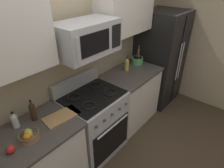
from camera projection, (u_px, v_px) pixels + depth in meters
name	position (u px, v px, depth m)	size (l,w,h in m)	color
wall_back	(69.00, 59.00, 2.40)	(8.00, 0.10, 2.60)	tan
range_oven	(94.00, 122.00, 2.61)	(0.76, 0.68, 1.09)	#B2B5BA
counter_right	(130.00, 96.00, 3.18)	(0.95, 0.64, 0.91)	silver
refrigerator	(160.00, 58.00, 3.56)	(0.79, 0.75, 1.72)	black
wall_right	(209.00, 36.00, 3.31)	(0.10, 8.00, 2.60)	tan
microwave	(87.00, 38.00, 2.02)	(0.71, 0.44, 0.36)	#B2B5BA
upper_cabinets_right	(125.00, 9.00, 2.59)	(0.94, 0.34, 0.66)	silver
utensil_crock	(137.00, 60.00, 3.20)	(0.19, 0.19, 0.31)	#59AD66
fruit_basket	(29.00, 135.00, 1.76)	(0.19, 0.19, 0.10)	brown
apple_loose	(10.00, 149.00, 1.62)	(0.08, 0.08, 0.08)	red
cutting_board	(62.00, 116.00, 2.04)	(0.38, 0.20, 0.02)	tan
bottle_soy	(33.00, 111.00, 1.95)	(0.06, 0.06, 0.25)	#382314
bottle_vinegar	(15.00, 120.00, 1.87)	(0.07, 0.07, 0.18)	silver
bottle_oil	(127.00, 64.00, 2.96)	(0.07, 0.07, 0.22)	gold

